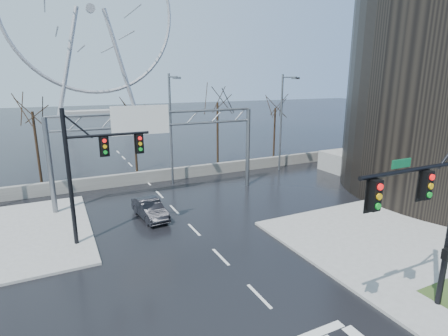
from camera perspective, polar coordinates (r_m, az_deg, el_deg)
ground at (r=16.83m, az=5.77°, el=-20.10°), size 260.00×260.00×0.00m
sidewalk_right_ext at (r=24.15m, az=24.00°, el=-9.97°), size 12.00×10.00×0.15m
sidewalk_far at (r=25.73m, az=-32.37°, el=-9.53°), size 10.00×12.00×0.15m
barrier_wall at (r=33.78m, az=-12.40°, el=-1.42°), size 52.00×0.50×1.10m
signal_mast_near at (r=15.50m, az=31.14°, el=-5.15°), size 5.52×0.41×8.00m
signal_mast_far at (r=21.24m, az=-21.07°, el=0.65°), size 4.72×0.41×8.00m
sign_gantry at (r=27.93m, az=-11.11°, el=5.14°), size 16.36×0.40×7.60m
streetlight_mid at (r=31.55m, az=-8.54°, el=7.56°), size 0.50×2.55×10.00m
streetlight_right at (r=36.98m, az=9.63°, el=8.48°), size 0.50×2.55×10.00m
tree_left at (r=35.40m, az=-28.69°, el=6.84°), size 3.75×3.75×7.50m
tree_center at (r=37.22m, az=-14.49°, el=7.16°), size 3.25×3.25×6.50m
tree_right at (r=39.02m, az=-1.08°, el=9.46°), size 3.90×3.90×7.80m
tree_far_right at (r=43.50m, az=8.34°, el=8.74°), size 3.40×3.40×6.80m
ferris_wheel at (r=108.71m, az=-20.90°, el=22.19°), size 45.00×6.00×50.91m
car at (r=25.17m, az=-11.98°, el=-6.55°), size 1.84×4.20×1.34m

